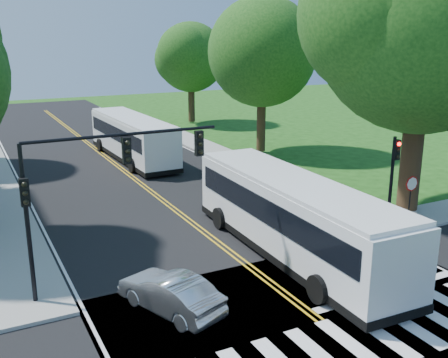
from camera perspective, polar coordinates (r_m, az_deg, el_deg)
ground at (r=17.53m, az=12.54°, el=-16.38°), size 140.00×140.00×0.00m
road at (r=32.19m, az=-8.14°, el=-1.20°), size 14.00×96.00×0.01m
cross_road at (r=17.52m, az=12.54°, el=-16.37°), size 60.00×12.00×0.01m
center_line at (r=35.86m, az=-10.25°, el=0.45°), size 0.36×70.00×0.01m
edge_line_w at (r=34.61m, az=-21.06°, el=-0.90°), size 0.12×70.00×0.01m
edge_line_e at (r=38.29m, az=-0.49°, el=1.65°), size 0.12×70.00×0.01m
crosswalk at (r=17.20m, az=13.64°, el=-17.06°), size 12.60×3.00×0.01m
stop_bar at (r=20.66m, az=17.35°, el=-11.52°), size 6.60×0.40×0.01m
sidewalk_ne at (r=41.54m, az=-0.50°, el=2.84°), size 2.60×40.00×0.15m
tree_ne_big at (r=28.39m, az=20.97°, el=15.45°), size 10.80×10.80×14.91m
tree_east_mid at (r=41.23m, az=4.21°, el=13.62°), size 8.40×8.40×11.93m
tree_east_far at (r=55.96m, az=-3.64°, el=13.08°), size 7.20×7.20×10.34m
signal_nw at (r=18.74m, az=-13.87°, el=0.27°), size 7.15×0.46×5.66m
signal_ne at (r=26.02m, az=17.94°, el=0.96°), size 0.30×0.46×4.40m
stop_sign at (r=26.51m, az=19.70°, el=-1.03°), size 0.76×0.08×2.53m
bus_lead at (r=22.26m, az=7.48°, el=-3.99°), size 3.43×13.04×3.36m
bus_follow at (r=40.01m, az=-9.96°, el=4.51°), size 3.30×12.56×3.23m
hatchback at (r=18.25m, az=-5.88°, el=-12.24°), size 2.77×4.33×1.35m
suv at (r=31.97m, az=3.13°, el=-0.04°), size 2.36×4.51×1.21m
dark_sedan at (r=34.87m, az=-0.12°, el=1.36°), size 2.36×4.64×1.29m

